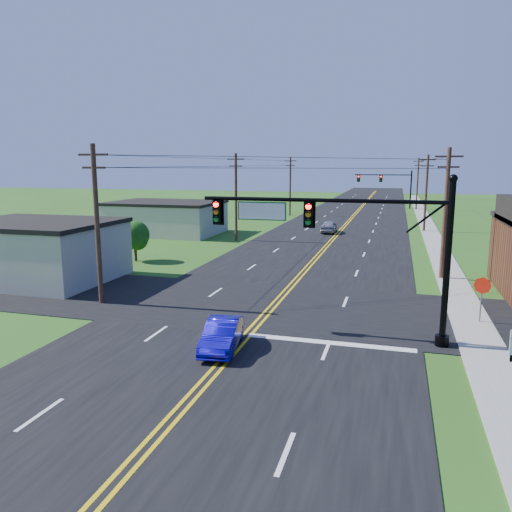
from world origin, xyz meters
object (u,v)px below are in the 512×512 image
(signal_mast_far, at_px, (386,183))
(blue_car, at_px, (222,335))
(signal_mast_main, at_px, (343,236))
(stop_sign, at_px, (482,290))

(signal_mast_far, relative_size, blue_car, 2.84)
(signal_mast_main, height_order, blue_car, signal_mast_main)
(blue_car, relative_size, stop_sign, 1.63)
(signal_mast_far, bearing_deg, blue_car, -93.65)
(stop_sign, bearing_deg, blue_car, -129.99)
(signal_mast_far, height_order, stop_sign, signal_mast_far)
(signal_mast_main, bearing_deg, blue_car, -147.51)
(signal_mast_far, distance_m, blue_car, 75.24)
(signal_mast_main, distance_m, stop_sign, 8.25)
(signal_mast_main, distance_m, signal_mast_far, 72.00)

